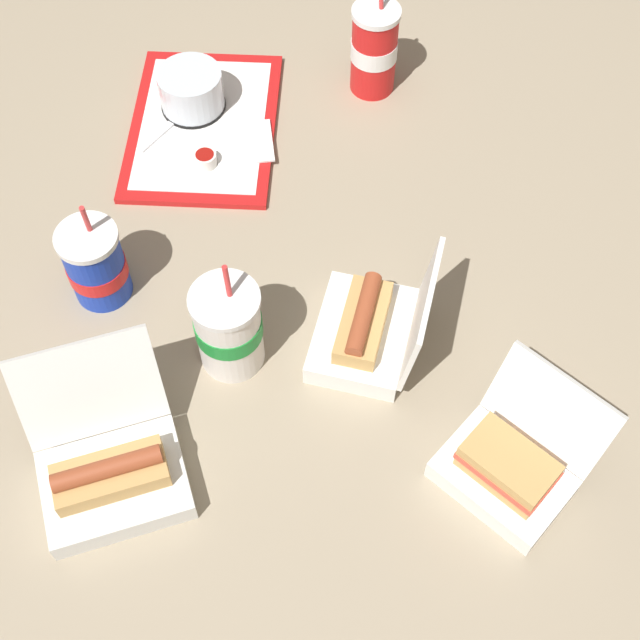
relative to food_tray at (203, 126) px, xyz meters
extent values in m
plane|color=gray|center=(-0.41, -0.20, -0.01)|extent=(3.20, 3.20, 0.00)
cube|color=red|center=(0.00, 0.00, 0.00)|extent=(0.39, 0.30, 0.01)
cube|color=white|center=(0.00, 0.00, 0.01)|extent=(0.35, 0.25, 0.00)
cylinder|color=black|center=(0.04, 0.02, 0.01)|extent=(0.12, 0.12, 0.01)
cylinder|color=#BC7084|center=(0.04, 0.02, 0.04)|extent=(0.09, 0.09, 0.05)
cylinder|color=silver|center=(0.04, 0.02, 0.05)|extent=(0.12, 0.12, 0.07)
cylinder|color=white|center=(-0.10, -0.01, 0.02)|extent=(0.04, 0.04, 0.02)
cylinder|color=#9E140F|center=(-0.10, -0.01, 0.03)|extent=(0.03, 0.03, 0.01)
cube|color=white|center=(-0.05, -0.07, 0.01)|extent=(0.11, 0.11, 0.00)
cube|color=white|center=(-0.02, 0.07, 0.01)|extent=(0.09, 0.08, 0.00)
cube|color=white|center=(-0.47, -0.25, 0.01)|extent=(0.22, 0.19, 0.04)
cube|color=white|center=(-0.49, -0.33, 0.10)|extent=(0.18, 0.08, 0.14)
cube|color=tan|center=(-0.47, -0.25, 0.05)|extent=(0.16, 0.10, 0.03)
cylinder|color=#9E4728|center=(-0.47, -0.25, 0.07)|extent=(0.14, 0.07, 0.03)
cylinder|color=yellow|center=(-0.47, -0.25, 0.08)|extent=(0.12, 0.04, 0.01)
cube|color=white|center=(-0.71, -0.43, 0.01)|extent=(0.21, 0.21, 0.04)
cube|color=white|center=(-0.64, -0.49, 0.09)|extent=(0.16, 0.16, 0.12)
cube|color=tan|center=(-0.71, -0.43, 0.04)|extent=(0.14, 0.14, 0.02)
cube|color=#D64C38|center=(-0.71, -0.43, 0.06)|extent=(0.14, 0.14, 0.01)
cube|color=tan|center=(-0.71, -0.43, 0.08)|extent=(0.14, 0.14, 0.02)
cube|color=white|center=(-0.69, 0.11, 0.01)|extent=(0.19, 0.23, 0.04)
cube|color=white|center=(-0.58, 0.14, 0.10)|extent=(0.13, 0.21, 0.13)
cube|color=tan|center=(-0.69, 0.11, 0.05)|extent=(0.10, 0.16, 0.03)
cylinder|color=#9E4728|center=(-0.69, 0.11, 0.07)|extent=(0.06, 0.15, 0.03)
cylinder|color=yellow|center=(-0.69, 0.11, 0.08)|extent=(0.04, 0.12, 0.01)
cylinder|color=red|center=(0.09, -0.31, 0.07)|extent=(0.08, 0.08, 0.16)
cylinder|color=white|center=(0.09, -0.31, 0.08)|extent=(0.08, 0.08, 0.04)
cylinder|color=white|center=(0.09, -0.31, 0.16)|extent=(0.09, 0.09, 0.01)
cylinder|color=white|center=(-0.48, -0.05, 0.07)|extent=(0.10, 0.10, 0.15)
cylinder|color=#198C33|center=(-0.48, -0.05, 0.08)|extent=(0.10, 0.10, 0.03)
cylinder|color=white|center=(-0.48, -0.05, 0.15)|extent=(0.10, 0.10, 0.01)
cylinder|color=red|center=(-0.47, -0.06, 0.18)|extent=(0.01, 0.01, 0.06)
cylinder|color=#1938B7|center=(-0.35, 0.15, 0.06)|extent=(0.09, 0.09, 0.13)
cylinder|color=red|center=(-0.35, 0.15, 0.05)|extent=(0.09, 0.09, 0.03)
cylinder|color=white|center=(-0.35, 0.15, 0.13)|extent=(0.10, 0.10, 0.01)
cylinder|color=red|center=(-0.34, 0.15, 0.17)|extent=(0.02, 0.01, 0.06)
camera|label=1|loc=(-1.17, -0.15, 1.18)|focal=50.00mm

